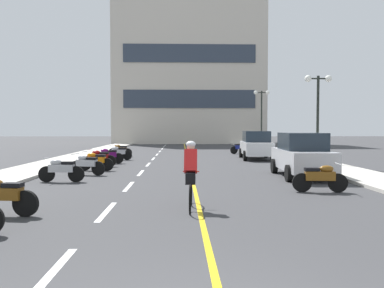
{
  "coord_description": "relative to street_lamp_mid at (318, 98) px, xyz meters",
  "views": [
    {
      "loc": [
        -0.21,
        -3.28,
        2.01
      ],
      "look_at": [
        0.47,
        19.54,
        1.07
      ],
      "focal_mm": 36.11,
      "sensor_mm": 36.0,
      "label": 1
    }
  ],
  "objects": [
    {
      "name": "ground_plane",
      "position": [
        -7.12,
        3.87,
        -3.6
      ],
      "size": [
        140.0,
        140.0,
        0.0
      ],
      "primitive_type": "plane",
      "color": "#38383A"
    },
    {
      "name": "curb_left",
      "position": [
        -14.32,
        6.87,
        -3.54
      ],
      "size": [
        2.4,
        72.0,
        0.12
      ],
      "primitive_type": "cube",
      "color": "#B7B2A8",
      "rests_on": "ground"
    },
    {
      "name": "curb_right",
      "position": [
        0.08,
        6.87,
        -3.54
      ],
      "size": [
        2.4,
        72.0,
        0.12
      ],
      "primitive_type": "cube",
      "color": "#B7B2A8",
      "rests_on": "ground"
    },
    {
      "name": "lane_dash_0",
      "position": [
        -9.12,
        -15.13,
        -3.6
      ],
      "size": [
        0.14,
        2.2,
        0.01
      ],
      "primitive_type": "cube",
      "color": "silver",
      "rests_on": "ground"
    },
    {
      "name": "lane_dash_1",
      "position": [
        -9.12,
        -11.13,
        -3.6
      ],
      "size": [
        0.14,
        2.2,
        0.01
      ],
      "primitive_type": "cube",
      "color": "silver",
      "rests_on": "ground"
    },
    {
      "name": "lane_dash_2",
      "position": [
        -9.12,
        -7.13,
        -3.6
      ],
      "size": [
        0.14,
        2.2,
        0.01
      ],
      "primitive_type": "cube",
      "color": "silver",
      "rests_on": "ground"
    },
    {
      "name": "lane_dash_3",
      "position": [
        -9.12,
        -3.13,
        -3.6
      ],
      "size": [
        0.14,
        2.2,
        0.01
      ],
      "primitive_type": "cube",
      "color": "silver",
      "rests_on": "ground"
    },
    {
      "name": "lane_dash_4",
      "position": [
        -9.12,
        0.87,
        -3.6
      ],
      "size": [
        0.14,
        2.2,
        0.01
      ],
      "primitive_type": "cube",
      "color": "silver",
      "rests_on": "ground"
    },
    {
      "name": "lane_dash_5",
      "position": [
        -9.12,
        4.87,
        -3.6
      ],
      "size": [
        0.14,
        2.2,
        0.01
      ],
      "primitive_type": "cube",
      "color": "silver",
      "rests_on": "ground"
    },
    {
      "name": "lane_dash_6",
      "position": [
        -9.12,
        8.87,
        -3.6
      ],
      "size": [
        0.14,
        2.2,
        0.01
      ],
      "primitive_type": "cube",
      "color": "silver",
      "rests_on": "ground"
    },
    {
      "name": "lane_dash_7",
      "position": [
        -9.12,
        12.87,
        -3.6
      ],
      "size": [
        0.14,
        2.2,
        0.01
      ],
      "primitive_type": "cube",
      "color": "silver",
      "rests_on": "ground"
    },
    {
      "name": "lane_dash_8",
      "position": [
        -9.12,
        16.87,
        -3.6
      ],
      "size": [
        0.14,
        2.2,
        0.01
      ],
      "primitive_type": "cube",
      "color": "silver",
      "rests_on": "ground"
    },
    {
      "name": "lane_dash_9",
      "position": [
        -9.12,
        20.87,
        -3.6
      ],
      "size": [
        0.14,
        2.2,
        0.01
      ],
      "primitive_type": "cube",
      "color": "silver",
      "rests_on": "ground"
    },
    {
      "name": "lane_dash_10",
      "position": [
        -9.12,
        24.87,
        -3.6
      ],
      "size": [
        0.14,
        2.2,
        0.01
      ],
      "primitive_type": "cube",
      "color": "silver",
      "rests_on": "ground"
    },
    {
      "name": "lane_dash_11",
      "position": [
        -9.12,
        28.87,
        -3.6
      ],
      "size": [
        0.14,
        2.2,
        0.01
      ],
      "primitive_type": "cube",
      "color": "silver",
      "rests_on": "ground"
    },
    {
      "name": "centre_line_yellow",
      "position": [
        -6.87,
        6.87,
        -3.6
      ],
      "size": [
        0.12,
        66.0,
        0.01
      ],
      "primitive_type": "cube",
      "color": "gold",
      "rests_on": "ground"
    },
    {
      "name": "office_building",
      "position": [
        -6.19,
        31.93,
        5.81
      ],
      "size": [
        19.6,
        8.24,
        18.83
      ],
      "color": "beige",
      "rests_on": "ground"
    },
    {
      "name": "street_lamp_mid",
      "position": [
        0.0,
        0.0,
        0.0
      ],
      "size": [
        1.46,
        0.36,
        4.71
      ],
      "color": "black",
      "rests_on": "curb_right"
    },
    {
      "name": "street_lamp_far",
      "position": [
        0.18,
        15.21,
        0.42
      ],
      "size": [
        1.46,
        0.36,
        5.36
      ],
      "color": "black",
      "rests_on": "curb_right"
    },
    {
      "name": "parked_car_near",
      "position": [
        -2.35,
        -4.78,
        -2.69
      ],
      "size": [
        2.07,
        4.27,
        1.82
      ],
      "color": "black",
      "rests_on": "ground"
    },
    {
      "name": "parked_car_mid",
      "position": [
        -2.44,
        4.38,
        -2.69
      ],
      "size": [
        2.13,
        4.3,
        1.82
      ],
      "color": "black",
      "rests_on": "ground"
    },
    {
      "name": "motorcycle_2",
      "position": [
        -11.41,
        -11.55,
        -3.13
      ],
      "size": [
        1.7,
        0.6,
        0.92
      ],
      "color": "black",
      "rests_on": "ground"
    },
    {
      "name": "motorcycle_3",
      "position": [
        -2.96,
        -8.54,
        -3.13
      ],
      "size": [
        1.7,
        0.6,
        0.92
      ],
      "color": "black",
      "rests_on": "ground"
    },
    {
      "name": "motorcycle_4",
      "position": [
        -11.77,
        -6.01,
        -3.13
      ],
      "size": [
        1.7,
        0.6,
        0.92
      ],
      "color": "black",
      "rests_on": "ground"
    },
    {
      "name": "motorcycle_5",
      "position": [
        -11.36,
        -3.84,
        -3.13
      ],
      "size": [
        1.65,
        0.76,
        0.92
      ],
      "color": "black",
      "rests_on": "ground"
    },
    {
      "name": "motorcycle_6",
      "position": [
        -11.33,
        -2.19,
        -3.13
      ],
      "size": [
        1.69,
        0.6,
        0.92
      ],
      "color": "black",
      "rests_on": "ground"
    },
    {
      "name": "motorcycle_7",
      "position": [
        -11.54,
        -0.26,
        -3.13
      ],
      "size": [
        1.7,
        0.6,
        0.92
      ],
      "color": "black",
      "rests_on": "ground"
    },
    {
      "name": "motorcycle_8",
      "position": [
        -11.42,
        1.38,
        -3.13
      ],
      "size": [
        1.69,
        0.63,
        0.92
      ],
      "color": "black",
      "rests_on": "ground"
    },
    {
      "name": "motorcycle_9",
      "position": [
        -11.25,
        3.94,
        -3.13
      ],
      "size": [
        1.7,
        0.6,
        0.92
      ],
      "color": "black",
      "rests_on": "ground"
    },
    {
      "name": "motorcycle_10",
      "position": [
        -11.58,
        6.69,
        -3.13
      ],
      "size": [
        1.69,
        0.62,
        0.92
      ],
      "color": "black",
      "rests_on": "ground"
    },
    {
      "name": "motorcycle_11",
      "position": [
        -2.62,
        9.65,
        -3.13
      ],
      "size": [
        1.66,
        0.73,
        0.92
      ],
      "color": "black",
      "rests_on": "ground"
    },
    {
      "name": "cyclist_rider",
      "position": [
        -7.08,
        -10.91,
        -2.71
      ],
      "size": [
        0.42,
        1.77,
        1.71
      ],
      "color": "black",
      "rests_on": "ground"
    }
  ]
}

